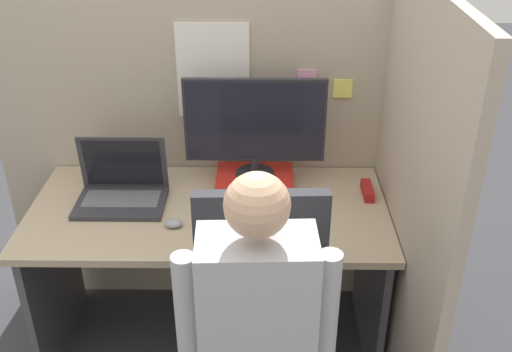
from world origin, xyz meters
The scene contains 10 objects.
cubicle_panel_back centered at (0.00, 0.73, 0.83)m, with size 1.95×0.05×1.64m.
cubicle_panel_right centered at (0.75, 0.28, 0.82)m, with size 0.04×1.35×1.64m.
desk centered at (0.00, 0.35, 0.55)m, with size 1.45×0.71×0.73m.
paper_box centered at (0.19, 0.54, 0.75)m, with size 0.33×0.24×0.05m.
monitor centered at (0.19, 0.54, 1.01)m, with size 0.58×0.16×0.43m.
laptop centered at (-0.36, 0.41, 0.78)m, with size 0.36×0.25×0.26m.
mouse centered at (-0.12, 0.22, 0.74)m, with size 0.07×0.05×0.03m.
stapler centered at (0.66, 0.47, 0.75)m, with size 0.04×0.14×0.04m.
carrot_toy centered at (0.04, 0.08, 0.75)m, with size 0.05×0.11×0.05m.
person centered at (0.20, -0.41, 0.74)m, with size 0.48×0.41×1.28m.
Camera 1 is at (0.22, -1.70, 2.02)m, focal length 42.00 mm.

